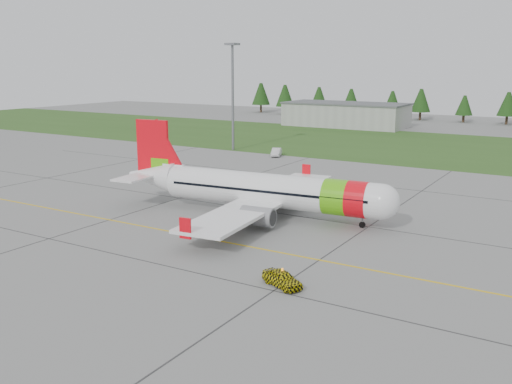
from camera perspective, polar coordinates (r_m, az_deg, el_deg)
The scene contains 9 objects.
ground at distance 48.45m, azimuth -8.66°, elevation -7.40°, with size 320.00×320.00×0.00m, color gray.
aircraft at distance 62.95m, azimuth 0.76°, elevation 0.19°, with size 33.18×30.72×10.05m.
follow_me_car at distance 43.29m, azimuth 2.65°, elevation -7.14°, with size 1.48×1.26×3.69m, color yellow.
service_van at distance 104.54m, azimuth 2.06°, elevation 4.82°, with size 1.55×1.47×4.46m, color silver.
grass_strip at distance 121.49m, azimuth 16.95°, elevation 4.32°, with size 320.00×50.00×0.03m, color #30561E.
taxi_guideline at distance 54.46m, azimuth -3.26°, elevation -4.98°, with size 120.00×0.25×0.02m, color gold.
hangar_west at distance 157.03m, azimuth 8.94°, elevation 7.59°, with size 32.00×14.00×6.00m, color #A8A8A3.
floodlight_mast at distance 111.43m, azimuth -2.34°, elevation 9.32°, with size 0.50×0.50×20.00m, color slate.
treeline at distance 175.57m, azimuth 21.73°, elevation 8.03°, with size 160.00×8.00×10.00m, color #1C3F14, non-canonical shape.
Camera 1 is at (29.52, -34.69, 16.51)m, focal length 40.00 mm.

